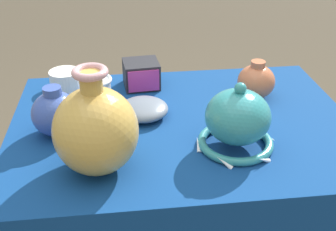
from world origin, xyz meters
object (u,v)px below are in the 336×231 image
(bowl_shallow_slate, at_px, (143,109))
(cup_wide_porcelain, at_px, (96,88))
(jar_round_cobalt, at_px, (56,113))
(vase_tall_bulbous, at_px, (96,130))
(mosaic_tile_box, at_px, (141,74))
(jar_round_terracotta, at_px, (256,81))
(vase_dome_bell, at_px, (237,121))
(pot_squat_ivory, at_px, (65,80))

(bowl_shallow_slate, distance_m, cup_wide_porcelain, 0.19)
(bowl_shallow_slate, relative_size, jar_round_cobalt, 1.04)
(vase_tall_bulbous, xyz_separation_m, mosaic_tile_box, (0.13, 0.45, -0.07))
(jar_round_terracotta, bearing_deg, bowl_shallow_slate, -167.27)
(vase_dome_bell, distance_m, bowl_shallow_slate, 0.30)
(jar_round_terracotta, xyz_separation_m, pot_squat_ivory, (-0.61, 0.14, -0.02))
(bowl_shallow_slate, height_order, pot_squat_ivory, pot_squat_ivory)
(jar_round_cobalt, bearing_deg, bowl_shallow_slate, 15.29)
(vase_tall_bulbous, bearing_deg, vase_dome_bell, 9.08)
(mosaic_tile_box, relative_size, bowl_shallow_slate, 0.84)
(mosaic_tile_box, height_order, bowl_shallow_slate, mosaic_tile_box)
(vase_dome_bell, relative_size, jar_round_cobalt, 1.50)
(vase_dome_bell, distance_m, cup_wide_porcelain, 0.49)
(jar_round_cobalt, relative_size, cup_wide_porcelain, 1.35)
(vase_tall_bulbous, bearing_deg, pot_squat_ivory, 104.67)
(jar_round_cobalt, height_order, cup_wide_porcelain, jar_round_cobalt)
(jar_round_cobalt, xyz_separation_m, cup_wide_porcelain, (0.10, 0.20, -0.02))
(bowl_shallow_slate, distance_m, pot_squat_ivory, 0.33)
(vase_dome_bell, height_order, jar_round_cobalt, vase_dome_bell)
(vase_tall_bulbous, relative_size, pot_squat_ivory, 2.59)
(jar_round_terracotta, distance_m, jar_round_cobalt, 0.63)
(vase_tall_bulbous, xyz_separation_m, jar_round_cobalt, (-0.12, 0.18, -0.05))
(vase_tall_bulbous, relative_size, bowl_shallow_slate, 1.80)
(mosaic_tile_box, bearing_deg, jar_round_terracotta, -23.60)
(jar_round_terracotta, bearing_deg, cup_wide_porcelain, 174.79)
(cup_wide_porcelain, bearing_deg, vase_dome_bell, -40.30)
(jar_round_terracotta, bearing_deg, pot_squat_ivory, 167.34)
(vase_tall_bulbous, distance_m, pot_squat_ivory, 0.49)
(jar_round_terracotta, relative_size, pot_squat_ivory, 1.21)
(jar_round_cobalt, bearing_deg, mosaic_tile_box, 47.35)
(vase_tall_bulbous, xyz_separation_m, cup_wide_porcelain, (-0.02, 0.37, -0.07))
(vase_tall_bulbous, xyz_separation_m, bowl_shallow_slate, (0.12, 0.24, -0.09))
(mosaic_tile_box, bearing_deg, jar_round_cobalt, -137.38)
(vase_tall_bulbous, height_order, mosaic_tile_box, vase_tall_bulbous)
(pot_squat_ivory, bearing_deg, jar_round_terracotta, -12.66)
(vase_dome_bell, distance_m, jar_round_cobalt, 0.49)
(bowl_shallow_slate, bearing_deg, cup_wide_porcelain, 137.55)
(vase_dome_bell, bearing_deg, cup_wide_porcelain, 139.70)
(vase_dome_bell, distance_m, mosaic_tile_box, 0.45)
(jar_round_terracotta, bearing_deg, mosaic_tile_box, 161.13)
(mosaic_tile_box, xyz_separation_m, cup_wide_porcelain, (-0.15, -0.08, -0.00))
(pot_squat_ivory, relative_size, cup_wide_porcelain, 0.98)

